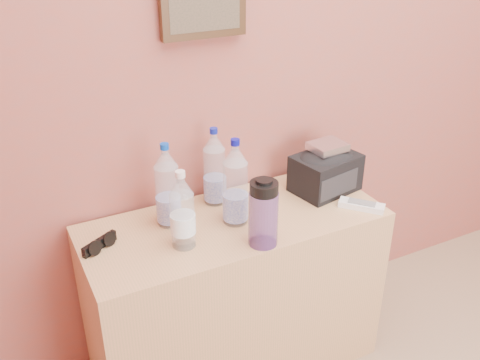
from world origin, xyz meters
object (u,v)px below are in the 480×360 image
(pet_large_c, at_px, (215,170))
(nalgene_bottle, at_px, (263,213))
(pet_large_d, at_px, (235,187))
(dresser, at_px, (235,295))
(ac_remote, at_px, (362,206))
(sunglasses, at_px, (99,244))
(pet_large_b, at_px, (167,189))
(foil_packet, at_px, (328,146))
(pet_small, at_px, (182,214))
(toiletry_bag, at_px, (326,171))

(pet_large_c, distance_m, nalgene_bottle, 0.33)
(pet_large_d, distance_m, nalgene_bottle, 0.17)
(dresser, xyz_separation_m, ac_remote, (0.45, -0.14, 0.35))
(nalgene_bottle, xyz_separation_m, sunglasses, (-0.49, 0.21, -0.10))
(pet_large_b, distance_m, sunglasses, 0.29)
(pet_large_d, xyz_separation_m, foil_packet, (0.42, 0.06, 0.04))
(pet_small, distance_m, foil_packet, 0.65)
(dresser, xyz_separation_m, toiletry_bag, (0.42, 0.04, 0.42))
(nalgene_bottle, bearing_deg, pet_large_d, 96.71)
(pet_large_c, bearing_deg, sunglasses, -166.56)
(ac_remote, relative_size, foil_packet, 1.25)
(pet_large_b, bearing_deg, nalgene_bottle, -48.18)
(nalgene_bottle, distance_m, ac_remote, 0.45)
(pet_large_b, relative_size, sunglasses, 2.24)
(pet_large_b, relative_size, toiletry_bag, 1.25)
(pet_large_d, relative_size, foil_packet, 2.39)
(pet_small, xyz_separation_m, foil_packet, (0.64, 0.12, 0.06))
(sunglasses, bearing_deg, pet_large_b, -19.70)
(foil_packet, bearing_deg, pet_large_c, 167.01)
(pet_small, xyz_separation_m, toiletry_bag, (0.63, 0.11, -0.04))
(sunglasses, bearing_deg, dresser, -34.44)
(pet_large_b, relative_size, ac_remote, 1.84)
(pet_small, bearing_deg, pet_large_b, 87.81)
(pet_large_b, height_order, sunglasses, pet_large_b)
(sunglasses, relative_size, ac_remote, 0.82)
(pet_large_c, height_order, foil_packet, pet_large_c)
(pet_large_d, height_order, pet_small, pet_large_d)
(pet_large_d, bearing_deg, dresser, 88.90)
(toiletry_bag, height_order, foil_packet, foil_packet)
(pet_small, height_order, foil_packet, pet_small)
(pet_large_c, relative_size, sunglasses, 2.19)
(sunglasses, distance_m, foil_packet, 0.91)
(dresser, xyz_separation_m, pet_large_b, (-0.21, 0.09, 0.47))
(sunglasses, height_order, ac_remote, sunglasses)
(pet_small, bearing_deg, pet_large_d, 14.61)
(pet_large_c, height_order, pet_large_d, pet_large_d)
(pet_large_c, bearing_deg, pet_large_d, -88.33)
(foil_packet, bearing_deg, sunglasses, -179.22)
(nalgene_bottle, xyz_separation_m, ac_remote, (0.44, 0.03, -0.11))
(pet_large_b, relative_size, pet_large_c, 1.02)
(sunglasses, bearing_deg, pet_large_c, -16.03)
(pet_large_c, bearing_deg, nalgene_bottle, -85.78)
(sunglasses, height_order, foil_packet, foil_packet)
(dresser, distance_m, pet_large_b, 0.53)
(pet_large_b, height_order, ac_remote, pet_large_b)
(pet_large_b, xyz_separation_m, foil_packet, (0.64, -0.03, 0.05))
(pet_large_c, bearing_deg, pet_small, -134.30)
(sunglasses, bearing_deg, pet_small, -52.41)
(pet_large_c, relative_size, pet_large_d, 0.94)
(pet_large_c, xyz_separation_m, pet_small, (-0.21, -0.22, -0.01))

